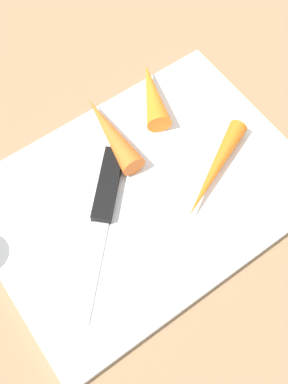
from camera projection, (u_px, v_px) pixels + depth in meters
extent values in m
plane|color=#8C6D4C|center=(144.00, 197.00, 0.54)|extent=(1.40, 1.40, 0.00)
cube|color=white|center=(144.00, 194.00, 0.53)|extent=(0.36, 0.26, 0.01)
cube|color=#B7B7BC|center=(91.00, 271.00, 0.49)|extent=(0.09, 0.09, 0.00)
cube|color=black|center=(108.00, 184.00, 0.53)|extent=(0.08, 0.08, 0.01)
cone|color=orange|center=(152.00, 94.00, 0.57)|extent=(0.07, 0.10, 0.03)
cone|color=orange|center=(110.00, 132.00, 0.55)|extent=(0.04, 0.11, 0.03)
cone|color=orange|center=(215.00, 170.00, 0.53)|extent=(0.13, 0.08, 0.02)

